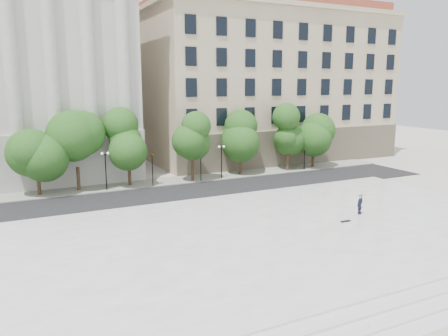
{
  "coord_description": "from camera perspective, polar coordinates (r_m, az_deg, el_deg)",
  "views": [
    {
      "loc": [
        -15.77,
        -23.0,
        11.07
      ],
      "look_at": [
        0.48,
        10.0,
        4.0
      ],
      "focal_mm": 35.0,
      "sensor_mm": 36.0,
      "label": 1
    }
  ],
  "objects": [
    {
      "name": "skateboard",
      "position": [
        35.84,
        15.61,
        -6.71
      ],
      "size": [
        0.87,
        0.23,
        0.09
      ],
      "primitive_type": "cube",
      "rotation": [
        0.0,
        0.0,
        -0.01
      ],
      "color": "black",
      "rests_on": "plaza"
    },
    {
      "name": "traffic_light_west",
      "position": [
        47.86,
        -9.4,
        1.96
      ],
      "size": [
        0.87,
        1.98,
        4.28
      ],
      "color": "black",
      "rests_on": "ground"
    },
    {
      "name": "street_trees",
      "position": [
        49.23,
        -9.32,
        3.54
      ],
      "size": [
        46.51,
        5.03,
        7.7
      ],
      "color": "#382619",
      "rests_on": "ground"
    },
    {
      "name": "ground",
      "position": [
        30.01,
        7.78,
        -10.88
      ],
      "size": [
        160.0,
        160.0,
        0.0
      ],
      "primitive_type": "plane",
      "color": "beige",
      "rests_on": "ground"
    },
    {
      "name": "traffic_light_east",
      "position": [
        49.8,
        -3.07,
        2.41
      ],
      "size": [
        0.86,
        1.92,
        4.26
      ],
      "color": "black",
      "rests_on": "ground"
    },
    {
      "name": "lamp_posts",
      "position": [
        48.82,
        -7.51,
        1.08
      ],
      "size": [
        38.07,
        0.28,
        4.17
      ],
      "color": "black",
      "rests_on": "ground"
    },
    {
      "name": "far_sidewalk",
      "position": [
        50.79,
        -7.49,
        -1.74
      ],
      "size": [
        60.0,
        4.0,
        0.12
      ],
      "primitive_type": "cube",
      "color": "#99988D",
      "rests_on": "ground"
    },
    {
      "name": "plaza_steps",
      "position": [
        23.82,
        20.37,
        -17.22
      ],
      "size": [
        44.0,
        3.0,
        0.3
      ],
      "color": "white",
      "rests_on": "ground"
    },
    {
      "name": "person_lying",
      "position": [
        38.12,
        17.26,
        -5.46
      ],
      "size": [
        0.97,
        1.75,
        0.45
      ],
      "primitive_type": "imported",
      "rotation": [
        -1.54,
        0.0,
        0.23
      ],
      "color": "black",
      "rests_on": "plaza"
    },
    {
      "name": "plaza",
      "position": [
        32.29,
        4.79,
        -8.79
      ],
      "size": [
        44.0,
        22.0,
        0.45
      ],
      "primitive_type": "cube",
      "color": "white",
      "rests_on": "ground"
    },
    {
      "name": "building_east",
      "position": [
        71.51,
        3.87,
        10.91
      ],
      "size": [
        36.0,
        26.15,
        23.0
      ],
      "color": "beige",
      "rests_on": "ground"
    },
    {
      "name": "street",
      "position": [
        45.31,
        -5.03,
        -3.3
      ],
      "size": [
        60.0,
        8.0,
        0.02
      ],
      "primitive_type": "cube",
      "color": "black",
      "rests_on": "ground"
    }
  ]
}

